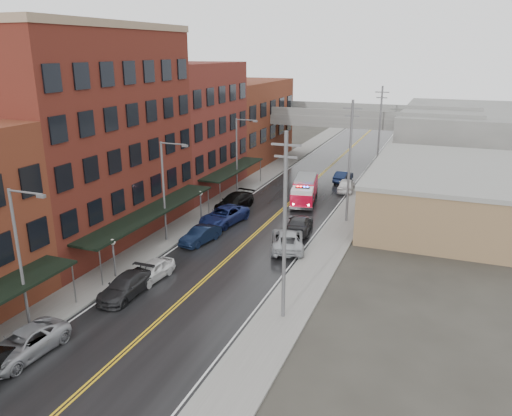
% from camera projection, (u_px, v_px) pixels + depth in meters
% --- Properties ---
extents(road, '(11.00, 160.00, 0.02)m').
position_uv_depth(road, '(261.00, 229.00, 47.78)').
color(road, black).
rests_on(road, ground).
extents(sidewalk_left, '(3.00, 160.00, 0.15)m').
position_uv_depth(sidewalk_left, '(193.00, 219.00, 50.28)').
color(sidewalk_left, slate).
rests_on(sidewalk_left, ground).
extents(sidewalk_right, '(3.00, 160.00, 0.15)m').
position_uv_depth(sidewalk_right, '(336.00, 238.00, 45.23)').
color(sidewalk_right, slate).
rests_on(sidewalk_right, ground).
extents(curb_left, '(0.30, 160.00, 0.15)m').
position_uv_depth(curb_left, '(208.00, 221.00, 49.71)').
color(curb_left, gray).
rests_on(curb_left, ground).
extents(curb_right, '(0.30, 160.00, 0.15)m').
position_uv_depth(curb_right, '(318.00, 236.00, 45.80)').
color(curb_right, gray).
rests_on(curb_right, ground).
extents(brick_building_b, '(9.00, 20.00, 18.00)m').
position_uv_depth(brick_building_b, '(90.00, 139.00, 43.44)').
color(brick_building_b, maroon).
rests_on(brick_building_b, ground).
extents(brick_building_c, '(9.00, 15.00, 15.00)m').
position_uv_depth(brick_building_c, '(188.00, 128.00, 59.43)').
color(brick_building_c, maroon).
rests_on(brick_building_c, ground).
extents(brick_building_far, '(9.00, 20.00, 12.00)m').
position_uv_depth(brick_building_far, '(244.00, 122.00, 75.43)').
color(brick_building_far, maroon).
rests_on(brick_building_far, ground).
extents(tan_building, '(14.00, 22.00, 5.00)m').
position_uv_depth(tan_building, '(444.00, 194.00, 50.36)').
color(tan_building, '#93744F').
rests_on(tan_building, ground).
extents(right_far_block, '(18.00, 30.00, 8.00)m').
position_uv_depth(right_far_block, '(464.00, 135.00, 75.85)').
color(right_far_block, slate).
rests_on(right_far_block, ground).
extents(awning_1, '(2.60, 18.00, 3.09)m').
position_uv_depth(awning_1, '(152.00, 212.00, 43.25)').
color(awning_1, black).
rests_on(awning_1, ground).
extents(awning_2, '(2.60, 13.00, 3.09)m').
position_uv_depth(awning_2, '(233.00, 169.00, 58.79)').
color(awning_2, black).
rests_on(awning_2, ground).
extents(globe_lamp_1, '(0.44, 0.44, 3.12)m').
position_uv_depth(globe_lamp_1, '(113.00, 249.00, 36.86)').
color(globe_lamp_1, '#59595B').
rests_on(globe_lamp_1, ground).
extents(globe_lamp_2, '(0.44, 0.44, 3.12)m').
position_uv_depth(globe_lamp_2, '(201.00, 199.00, 49.29)').
color(globe_lamp_2, '#59595B').
rests_on(globe_lamp_2, ground).
extents(street_lamp_0, '(2.64, 0.22, 9.00)m').
position_uv_depth(street_lamp_0, '(22.00, 252.00, 28.94)').
color(street_lamp_0, '#59595B').
rests_on(street_lamp_0, ground).
extents(street_lamp_1, '(2.64, 0.22, 9.00)m').
position_uv_depth(street_lamp_1, '(166.00, 186.00, 43.15)').
color(street_lamp_1, '#59595B').
rests_on(street_lamp_1, ground).
extents(street_lamp_2, '(2.64, 0.22, 9.00)m').
position_uv_depth(street_lamp_2, '(239.00, 152.00, 57.35)').
color(street_lamp_2, '#59595B').
rests_on(street_lamp_2, ground).
extents(utility_pole_0, '(1.80, 0.24, 12.00)m').
position_uv_depth(utility_pole_0, '(285.00, 225.00, 30.06)').
color(utility_pole_0, '#59595B').
rests_on(utility_pole_0, ground).
extents(utility_pole_1, '(1.80, 0.24, 12.00)m').
position_uv_depth(utility_pole_1, '(350.00, 160.00, 47.82)').
color(utility_pole_1, '#59595B').
rests_on(utility_pole_1, ground).
extents(utility_pole_2, '(1.80, 0.24, 12.00)m').
position_uv_depth(utility_pole_2, '(379.00, 130.00, 65.57)').
color(utility_pole_2, '#59595B').
rests_on(utility_pole_2, ground).
extents(overpass, '(40.00, 10.00, 7.50)m').
position_uv_depth(overpass, '(337.00, 123.00, 74.38)').
color(overpass, slate).
rests_on(overpass, ground).
extents(fire_truck, '(4.02, 7.78, 2.73)m').
position_uv_depth(fire_truck, '(305.00, 190.00, 55.59)').
color(fire_truck, '#BC0823').
rests_on(fire_truck, ground).
extents(parked_car_left_2, '(2.75, 5.40, 1.46)m').
position_uv_depth(parked_car_left_2, '(24.00, 344.00, 27.80)').
color(parked_car_left_2, '#919398').
rests_on(parked_car_left_2, ground).
extents(parked_car_left_3, '(2.10, 5.06, 1.46)m').
position_uv_depth(parked_car_left_3, '(126.00, 286.00, 34.67)').
color(parked_car_left_3, black).
rests_on(parked_car_left_3, ground).
extents(parked_car_left_4, '(2.05, 4.33, 1.43)m').
position_uv_depth(parked_car_left_4, '(152.00, 271.00, 37.12)').
color(parked_car_left_4, white).
rests_on(parked_car_left_4, ground).
extents(parked_car_left_5, '(2.36, 4.61, 1.45)m').
position_uv_depth(parked_car_left_5, '(200.00, 235.00, 44.16)').
color(parked_car_left_5, black).
rests_on(parked_car_left_5, ground).
extents(parked_car_left_6, '(3.69, 6.33, 1.66)m').
position_uv_depth(parked_car_left_6, '(224.00, 216.00, 49.07)').
color(parked_car_left_6, navy).
rests_on(parked_car_left_6, ground).
extents(parked_car_left_7, '(3.02, 6.01, 1.67)m').
position_uv_depth(parked_car_left_7, '(234.00, 202.00, 53.47)').
color(parked_car_left_7, black).
rests_on(parked_car_left_7, ground).
extents(parked_car_right_0, '(4.39, 6.43, 1.63)m').
position_uv_depth(parked_car_right_0, '(288.00, 240.00, 42.90)').
color(parked_car_right_0, '#A1A4A9').
rests_on(parked_car_right_0, ground).
extents(parked_car_right_1, '(2.98, 5.69, 1.57)m').
position_uv_depth(parked_car_right_1, '(299.00, 224.00, 46.84)').
color(parked_car_right_1, '#252527').
rests_on(parked_car_right_1, ground).
extents(parked_car_right_2, '(2.40, 4.88, 1.60)m').
position_uv_depth(parked_car_right_2, '(346.00, 185.00, 60.23)').
color(parked_car_right_2, silver).
rests_on(parked_car_right_2, ground).
extents(parked_car_right_3, '(1.88, 4.54, 1.46)m').
position_uv_depth(parked_car_right_3, '(343.00, 176.00, 64.68)').
color(parked_car_right_3, black).
rests_on(parked_car_right_3, ground).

